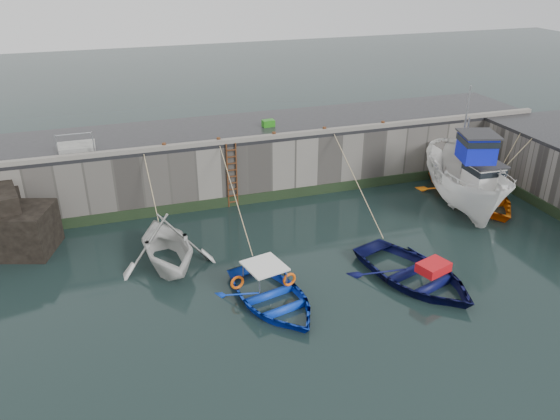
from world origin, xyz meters
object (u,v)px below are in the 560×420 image
object	(u,v)px
boat_far_orange	(473,193)
bollard_e	(383,124)
ladder	(232,176)
bollard_b	(219,140)
boat_near_navy	(414,280)
boat_far_white	(466,183)
bollard_a	(164,146)
boat_near_white	(168,264)
fish_crate	(268,123)
bollard_d	(324,130)
boat_near_blue	(272,302)
bollard_c	(274,135)

from	to	relation	value
boat_far_orange	bollard_e	world-z (taller)	boat_far_orange
ladder	boat_far_orange	world-z (taller)	boat_far_orange
boat_far_orange	bollard_b	xyz separation A→B (m)	(-12.00, 3.35, 2.90)
boat_near_navy	boat_far_white	bearing A→B (deg)	23.61
bollard_b	boat_far_orange	bearing A→B (deg)	-15.59
boat_far_orange	bollard_a	distance (m)	15.16
boat_near_white	fish_crate	world-z (taller)	fish_crate
bollard_b	bollard_d	bearing A→B (deg)	0.00
boat_near_blue	boat_far_orange	size ratio (longest dim) A/B	0.74
boat_near_white	boat_far_white	distance (m)	14.45
boat_far_orange	fish_crate	distance (m)	10.80
boat_near_blue	fish_crate	distance (m)	11.32
bollard_b	bollard_e	bearing A→B (deg)	0.00
ladder	bollard_a	xyz separation A→B (m)	(-3.00, 0.34, 1.71)
boat_near_white	bollard_c	bearing A→B (deg)	32.85
bollard_e	bollard_d	bearing A→B (deg)	180.00
boat_near_white	bollard_a	distance (m)	5.87
ladder	boat_near_white	world-z (taller)	ladder
boat_near_white	boat_near_navy	size ratio (longest dim) A/B	0.87
ladder	bollard_c	size ratio (longest dim) A/B	11.43
bollard_c	boat_near_blue	bearing A→B (deg)	-108.21
bollard_e	boat_near_white	bearing A→B (deg)	-157.81
bollard_e	bollard_c	bearing A→B (deg)	180.00
boat_near_navy	bollard_c	bearing A→B (deg)	89.12
boat_far_orange	bollard_c	xyz separation A→B (m)	(-9.30, 3.35, 2.90)
fish_crate	bollard_b	size ratio (longest dim) A/B	2.15
fish_crate	bollard_d	size ratio (longest dim) A/B	2.15
bollard_a	bollard_c	size ratio (longest dim) A/B	1.00
bollard_b	bollard_c	distance (m)	2.70
ladder	boat_far_orange	xyz separation A→B (m)	(11.50, -3.01, -1.19)
boat_near_navy	bollard_d	size ratio (longest dim) A/B	18.80
boat_near_blue	bollard_d	bearing A→B (deg)	44.62
boat_near_navy	ladder	bearing A→B (deg)	102.05
boat_near_blue	bollard_a	bearing A→B (deg)	92.63
boat_near_white	bollard_b	size ratio (longest dim) A/B	16.33
boat_near_white	boat_near_blue	bearing A→B (deg)	-55.93
boat_near_navy	bollard_a	distance (m)	12.33
ladder	boat_near_navy	distance (m)	9.97
boat_near_white	bollard_e	bearing A→B (deg)	16.19
boat_near_blue	bollard_a	world-z (taller)	bollard_a
bollard_c	boat_near_navy	bearing A→B (deg)	-72.94
boat_far_white	bollard_d	distance (m)	7.25
boat_far_orange	bollard_a	world-z (taller)	boat_far_orange
fish_crate	bollard_c	bearing A→B (deg)	-103.36
ladder	boat_near_white	size ratio (longest dim) A/B	0.70
bollard_d	bollard_e	size ratio (longest dim) A/B	1.00
boat_near_navy	boat_far_white	world-z (taller)	boat_far_white
bollard_c	bollard_d	world-z (taller)	same
ladder	bollard_d	xyz separation A→B (m)	(4.80, 0.34, 1.71)
bollard_b	fish_crate	bearing A→B (deg)	31.64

